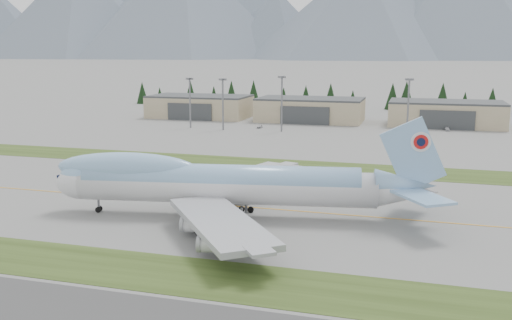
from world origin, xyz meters
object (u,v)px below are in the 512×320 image
(hangar_left, at_px, (200,106))
(service_vehicle_c, at_px, (447,131))
(hangar_right, at_px, (446,113))
(service_vehicle_a, at_px, (260,128))
(service_vehicle_b, at_px, (395,133))
(hangar_center, at_px, (310,110))
(boeing_747_freighter, at_px, (221,183))

(hangar_left, xyz_separation_m, service_vehicle_c, (115.21, -16.09, -5.39))
(hangar_right, height_order, service_vehicle_c, hangar_right)
(service_vehicle_a, height_order, service_vehicle_b, service_vehicle_a)
(hangar_left, bearing_deg, hangar_right, 0.00)
(service_vehicle_b, bearing_deg, hangar_center, 54.03)
(hangar_center, relative_size, service_vehicle_c, 10.29)
(hangar_center, bearing_deg, service_vehicle_b, -37.05)
(boeing_747_freighter, bearing_deg, service_vehicle_c, 61.96)
(service_vehicle_a, xyz_separation_m, service_vehicle_b, (55.91, -0.20, 0.00))
(hangar_left, bearing_deg, service_vehicle_c, -7.95)
(boeing_747_freighter, xyz_separation_m, hangar_center, (-12.54, 157.65, -1.36))
(service_vehicle_c, bearing_deg, service_vehicle_b, -147.21)
(service_vehicle_c, bearing_deg, boeing_747_freighter, -110.69)
(boeing_747_freighter, height_order, hangar_right, boeing_747_freighter)
(hangar_right, xyz_separation_m, service_vehicle_a, (-75.93, -29.98, -5.39))
(boeing_747_freighter, xyz_separation_m, service_vehicle_c, (47.67, 141.57, -6.75))
(boeing_747_freighter, height_order, hangar_center, boeing_747_freighter)
(service_vehicle_b, bearing_deg, service_vehicle_a, 90.88)
(hangar_left, height_order, service_vehicle_b, hangar_left)
(service_vehicle_b, xyz_separation_m, service_vehicle_c, (20.23, 14.10, 0.00))
(hangar_left, xyz_separation_m, hangar_right, (115.00, 0.00, 0.00))
(hangar_center, xyz_separation_m, service_vehicle_c, (60.21, -16.09, -5.39))
(boeing_747_freighter, bearing_deg, hangar_left, 103.76)
(boeing_747_freighter, height_order, service_vehicle_c, boeing_747_freighter)
(hangar_center, distance_m, service_vehicle_b, 50.38)
(hangar_left, height_order, service_vehicle_c, hangar_left)
(hangar_left, distance_m, service_vehicle_b, 99.80)
(service_vehicle_a, bearing_deg, service_vehicle_b, 2.98)
(boeing_747_freighter, distance_m, hangar_left, 171.52)
(service_vehicle_b, bearing_deg, service_vehicle_c, -54.04)
(hangar_right, bearing_deg, service_vehicle_b, -123.56)
(boeing_747_freighter, relative_size, service_vehicle_b, 21.34)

